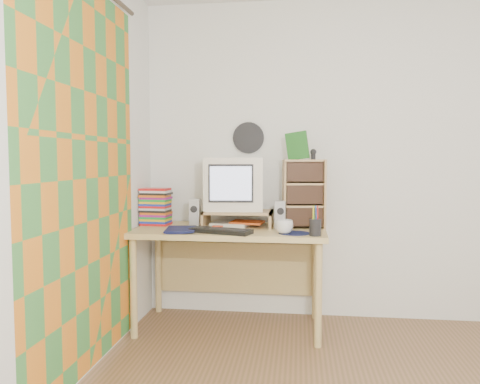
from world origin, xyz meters
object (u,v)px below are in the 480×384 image
(dvd_stack, at_px, (156,205))
(cd_rack, at_px, (304,194))
(keyboard, at_px, (221,231))
(crt_monitor, at_px, (234,184))
(mug, at_px, (284,227))
(desk, at_px, (231,245))
(diary, at_px, (166,228))

(dvd_stack, distance_m, cd_rack, 1.14)
(keyboard, xyz_separation_m, cd_rack, (0.57, 0.33, 0.24))
(crt_monitor, distance_m, mug, 0.60)
(desk, distance_m, mug, 0.53)
(dvd_stack, height_order, mug, dvd_stack)
(crt_monitor, distance_m, dvd_stack, 0.63)
(cd_rack, bearing_deg, keyboard, -157.98)
(desk, relative_size, cd_rack, 2.76)
(crt_monitor, height_order, keyboard, crt_monitor)
(crt_monitor, height_order, cd_rack, crt_monitor)
(cd_rack, bearing_deg, mug, -121.11)
(dvd_stack, xyz_separation_m, mug, (1.00, -0.32, -0.10))
(dvd_stack, relative_size, diary, 1.20)
(keyboard, relative_size, diary, 1.72)
(desk, bearing_deg, mug, -34.04)
(keyboard, relative_size, cd_rack, 0.86)
(desk, relative_size, crt_monitor, 3.32)
(dvd_stack, bearing_deg, crt_monitor, 8.84)
(keyboard, distance_m, mug, 0.44)
(cd_rack, relative_size, diary, 2.01)
(diary, bearing_deg, dvd_stack, 109.90)
(crt_monitor, distance_m, diary, 0.64)
(dvd_stack, xyz_separation_m, cd_rack, (1.13, -0.01, 0.10))
(desk, xyz_separation_m, cd_rack, (0.54, 0.03, 0.39))
(keyboard, relative_size, dvd_stack, 1.44)
(cd_rack, distance_m, diary, 1.04)
(cd_rack, distance_m, mug, 0.39)
(crt_monitor, relative_size, diary, 1.67)
(mug, xyz_separation_m, diary, (-0.83, 0.00, -0.02))
(desk, xyz_separation_m, crt_monitor, (0.01, 0.09, 0.45))
(crt_monitor, distance_m, keyboard, 0.49)
(dvd_stack, bearing_deg, keyboard, -26.12)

